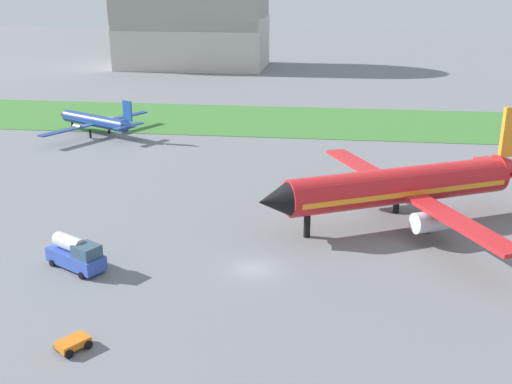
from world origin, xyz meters
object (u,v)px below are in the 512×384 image
object	(u,v)px
fuel_truck_midfield	(76,254)
airplane_taxiing_turboprop	(96,121)
baggage_cart_near_gate	(73,343)
airplane_midfield_jet	(405,186)

from	to	relation	value
fuel_truck_midfield	airplane_taxiing_turboprop	bearing A→B (deg)	138.50
baggage_cart_near_gate	fuel_truck_midfield	bearing A→B (deg)	-122.90
airplane_taxiing_turboprop	fuel_truck_midfield	size ratio (longest dim) A/B	3.22
airplane_midfield_jet	fuel_truck_midfield	size ratio (longest dim) A/B	4.94
baggage_cart_near_gate	airplane_taxiing_turboprop	bearing A→B (deg)	-124.90
airplane_taxiing_turboprop	fuel_truck_midfield	distance (m)	55.39
fuel_truck_midfield	airplane_midfield_jet	bearing A→B (deg)	55.35
fuel_truck_midfield	baggage_cart_near_gate	bearing A→B (deg)	-38.98
airplane_midfield_jet	airplane_taxiing_turboprop	bearing A→B (deg)	-61.71
airplane_midfield_jet	fuel_truck_midfield	distance (m)	36.77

